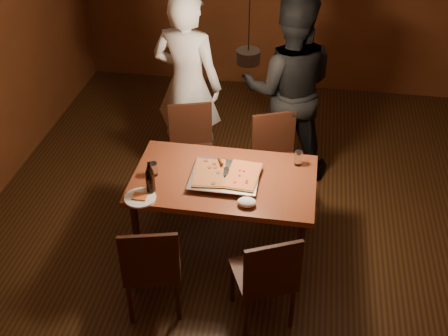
% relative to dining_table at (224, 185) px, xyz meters
% --- Properties ---
extents(room_shell, '(6.00, 6.00, 6.00)m').
position_rel_dining_table_xyz_m(room_shell, '(0.15, 0.19, 0.72)').
color(room_shell, '#3A2510').
rests_on(room_shell, ground).
extents(dining_table, '(1.50, 0.90, 0.75)m').
position_rel_dining_table_xyz_m(dining_table, '(0.00, 0.00, 0.00)').
color(dining_table, brown).
rests_on(dining_table, floor).
extents(chair_far_left, '(0.53, 0.53, 0.49)m').
position_rel_dining_table_xyz_m(chair_far_left, '(-0.45, 0.81, -0.14)').
color(chair_far_left, '#38190F').
rests_on(chair_far_left, floor).
extents(chair_far_right, '(0.55, 0.55, 0.49)m').
position_rel_dining_table_xyz_m(chair_far_right, '(0.37, 0.77, -0.14)').
color(chair_far_right, '#38190F').
rests_on(chair_far_right, floor).
extents(chair_near_left, '(0.51, 0.51, 0.49)m').
position_rel_dining_table_xyz_m(chair_near_left, '(-0.41, -0.82, -0.14)').
color(chair_near_left, '#38190F').
rests_on(chair_near_left, floor).
extents(chair_near_right, '(0.56, 0.56, 0.49)m').
position_rel_dining_table_xyz_m(chair_near_right, '(0.44, -0.79, -0.14)').
color(chair_near_right, '#38190F').
rests_on(chair_near_right, floor).
extents(pizza_tray, '(0.59, 0.50, 0.05)m').
position_rel_dining_table_xyz_m(pizza_tray, '(0.01, -0.03, 0.10)').
color(pizza_tray, silver).
rests_on(pizza_tray, dining_table).
extents(pizza_meat, '(0.28, 0.41, 0.02)m').
position_rel_dining_table_xyz_m(pizza_meat, '(-0.12, -0.03, 0.13)').
color(pizza_meat, maroon).
rests_on(pizza_meat, pizza_tray).
extents(pizza_cheese, '(0.29, 0.42, 0.02)m').
position_rel_dining_table_xyz_m(pizza_cheese, '(0.16, -0.02, 0.13)').
color(pizza_cheese, gold).
rests_on(pizza_cheese, pizza_tray).
extents(spatula, '(0.18, 0.26, 0.04)m').
position_rel_dining_table_xyz_m(spatula, '(0.00, 0.01, 0.14)').
color(spatula, silver).
rests_on(spatula, pizza_tray).
extents(beer_bottle_a, '(0.06, 0.06, 0.24)m').
position_rel_dining_table_xyz_m(beer_bottle_a, '(-0.54, -0.30, 0.19)').
color(beer_bottle_a, black).
rests_on(beer_bottle_a, dining_table).
extents(beer_bottle_b, '(0.07, 0.07, 0.27)m').
position_rel_dining_table_xyz_m(beer_bottle_b, '(-0.54, -0.26, 0.21)').
color(beer_bottle_b, black).
rests_on(beer_bottle_b, dining_table).
extents(water_glass_left, '(0.07, 0.07, 0.12)m').
position_rel_dining_table_xyz_m(water_glass_left, '(-0.58, -0.05, 0.13)').
color(water_glass_left, silver).
rests_on(water_glass_left, dining_table).
extents(water_glass_right, '(0.06, 0.06, 0.13)m').
position_rel_dining_table_xyz_m(water_glass_right, '(0.59, 0.29, 0.14)').
color(water_glass_right, silver).
rests_on(water_glass_right, dining_table).
extents(plate_slice, '(0.25, 0.25, 0.03)m').
position_rel_dining_table_xyz_m(plate_slice, '(-0.60, -0.37, 0.08)').
color(plate_slice, white).
rests_on(plate_slice, dining_table).
extents(napkin, '(0.15, 0.11, 0.06)m').
position_rel_dining_table_xyz_m(napkin, '(0.23, -0.32, 0.10)').
color(napkin, white).
rests_on(napkin, dining_table).
extents(diner_white, '(0.76, 0.57, 1.90)m').
position_rel_dining_table_xyz_m(diner_white, '(-0.55, 1.18, 0.27)').
color(diner_white, silver).
rests_on(diner_white, floor).
extents(diner_dark, '(0.98, 0.80, 1.90)m').
position_rel_dining_table_xyz_m(diner_dark, '(0.43, 1.26, 0.27)').
color(diner_dark, black).
rests_on(diner_dark, floor).
extents(pendant_lamp, '(0.18, 0.18, 1.10)m').
position_rel_dining_table_xyz_m(pendant_lamp, '(0.15, 0.19, 1.08)').
color(pendant_lamp, black).
rests_on(pendant_lamp, ceiling).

